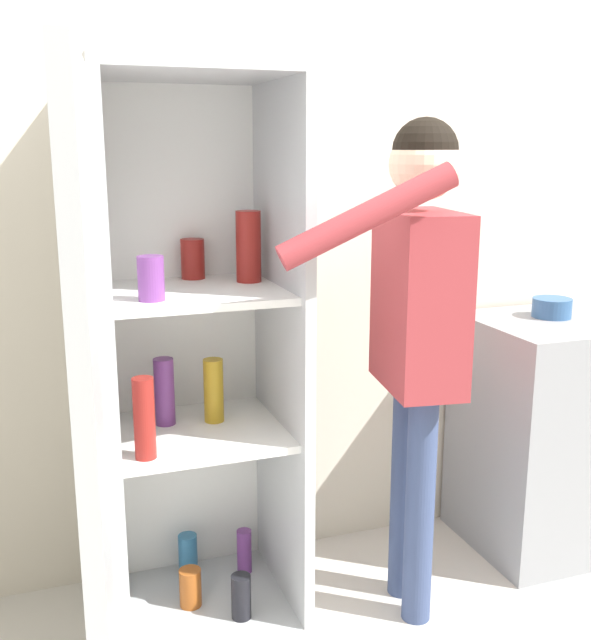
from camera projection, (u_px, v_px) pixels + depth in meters
The scene contains 5 objects.
wall_back at pixel (262, 230), 2.74m from camera, with size 7.00×0.06×2.55m.
refrigerator at pixel (173, 372), 2.30m from camera, with size 0.74×1.18×1.81m.
person at pixel (417, 305), 2.39m from camera, with size 0.67×0.50×1.66m.
counter at pixel (548, 433), 2.97m from camera, with size 0.60×0.56×0.92m.
bowl at pixel (552, 308), 2.91m from camera, with size 0.15×0.15×0.07m.
Camera 1 is at (-0.80, -1.65, 1.58)m, focal length 42.00 mm.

